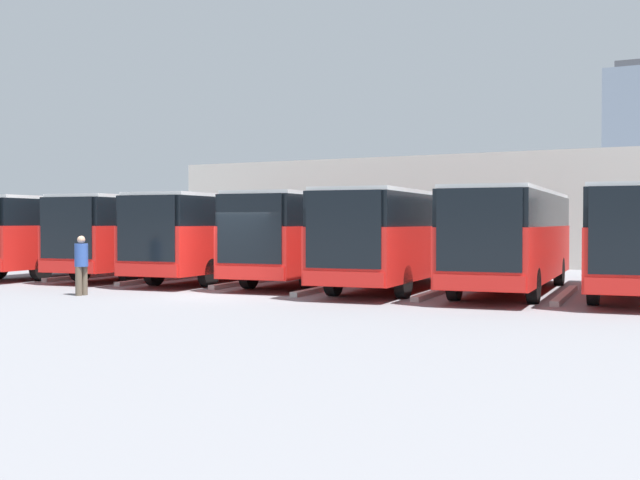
{
  "coord_description": "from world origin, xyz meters",
  "views": [
    {
      "loc": [
        -13.9,
        19.72,
        2.2
      ],
      "look_at": [
        -0.33,
        -5.39,
        1.56
      ],
      "focal_mm": 45.0,
      "sensor_mm": 36.0,
      "label": 1
    }
  ],
  "objects_px": {
    "bus_2": "(400,235)",
    "bus_4": "(228,233)",
    "bus_3": "(318,234)",
    "bus_1": "(512,235)",
    "pedestrian": "(81,263)",
    "bus_5": "(156,232)",
    "bus_0": "(639,236)",
    "bus_6": "(76,232)"
  },
  "relations": [
    {
      "from": "bus_2",
      "to": "bus_4",
      "type": "relative_size",
      "value": 1.0
    },
    {
      "from": "bus_3",
      "to": "bus_1",
      "type": "bearing_deg",
      "value": 169.11
    },
    {
      "from": "bus_1",
      "to": "bus_3",
      "type": "height_order",
      "value": "same"
    },
    {
      "from": "pedestrian",
      "to": "bus_5",
      "type": "bearing_deg",
      "value": 26.85
    },
    {
      "from": "bus_0",
      "to": "bus_1",
      "type": "height_order",
      "value": "same"
    },
    {
      "from": "bus_2",
      "to": "pedestrian",
      "type": "bearing_deg",
      "value": 36.71
    },
    {
      "from": "bus_1",
      "to": "bus_5",
      "type": "bearing_deg",
      "value": -7.39
    },
    {
      "from": "bus_5",
      "to": "bus_6",
      "type": "distance_m",
      "value": 3.71
    },
    {
      "from": "bus_4",
      "to": "bus_5",
      "type": "bearing_deg",
      "value": -8.41
    },
    {
      "from": "bus_1",
      "to": "bus_3",
      "type": "bearing_deg",
      "value": -10.89
    },
    {
      "from": "bus_5",
      "to": "pedestrian",
      "type": "height_order",
      "value": "bus_5"
    },
    {
      "from": "bus_6",
      "to": "pedestrian",
      "type": "bearing_deg",
      "value": 130.13
    },
    {
      "from": "bus_4",
      "to": "bus_5",
      "type": "relative_size",
      "value": 1.0
    },
    {
      "from": "pedestrian",
      "to": "bus_2",
      "type": "bearing_deg",
      "value": -45.14
    },
    {
      "from": "bus_3",
      "to": "bus_4",
      "type": "bearing_deg",
      "value": 0.63
    },
    {
      "from": "bus_0",
      "to": "bus_2",
      "type": "relative_size",
      "value": 1.0
    },
    {
      "from": "bus_3",
      "to": "pedestrian",
      "type": "xyz_separation_m",
      "value": [
        3.81,
        7.84,
        -0.82
      ]
    },
    {
      "from": "bus_6",
      "to": "pedestrian",
      "type": "distance_m",
      "value": 9.92
    },
    {
      "from": "bus_4",
      "to": "bus_2",
      "type": "bearing_deg",
      "value": 169.82
    },
    {
      "from": "bus_5",
      "to": "bus_6",
      "type": "height_order",
      "value": "same"
    },
    {
      "from": "bus_1",
      "to": "bus_6",
      "type": "relative_size",
      "value": 1.0
    },
    {
      "from": "bus_3",
      "to": "bus_5",
      "type": "xyz_separation_m",
      "value": [
        7.29,
        0.27,
        0.0
      ]
    },
    {
      "from": "bus_3",
      "to": "bus_2",
      "type": "bearing_deg",
      "value": 159.3
    },
    {
      "from": "bus_4",
      "to": "bus_3",
      "type": "bearing_deg",
      "value": -179.37
    },
    {
      "from": "bus_2",
      "to": "bus_4",
      "type": "bearing_deg",
      "value": -10.18
    },
    {
      "from": "bus_1",
      "to": "bus_3",
      "type": "xyz_separation_m",
      "value": [
        7.29,
        -0.62,
        0.0
      ]
    },
    {
      "from": "bus_1",
      "to": "bus_5",
      "type": "height_order",
      "value": "same"
    },
    {
      "from": "bus_1",
      "to": "bus_4",
      "type": "bearing_deg",
      "value": -7.05
    },
    {
      "from": "pedestrian",
      "to": "bus_4",
      "type": "bearing_deg",
      "value": 0.88
    },
    {
      "from": "bus_6",
      "to": "pedestrian",
      "type": "xyz_separation_m",
      "value": [
        -7.13,
        6.85,
        -0.82
      ]
    },
    {
      "from": "bus_0",
      "to": "bus_5",
      "type": "height_order",
      "value": "same"
    },
    {
      "from": "bus_0",
      "to": "bus_6",
      "type": "height_order",
      "value": "same"
    },
    {
      "from": "bus_5",
      "to": "bus_6",
      "type": "relative_size",
      "value": 1.0
    },
    {
      "from": "bus_3",
      "to": "bus_6",
      "type": "relative_size",
      "value": 1.0
    },
    {
      "from": "bus_5",
      "to": "bus_4",
      "type": "bearing_deg",
      "value": 171.59
    },
    {
      "from": "bus_3",
      "to": "bus_4",
      "type": "relative_size",
      "value": 1.0
    },
    {
      "from": "bus_2",
      "to": "pedestrian",
      "type": "relative_size",
      "value": 6.15
    },
    {
      "from": "bus_2",
      "to": "bus_4",
      "type": "xyz_separation_m",
      "value": [
        7.29,
        -0.53,
        0.0
      ]
    },
    {
      "from": "bus_1",
      "to": "pedestrian",
      "type": "xyz_separation_m",
      "value": [
        11.09,
        7.21,
        -0.82
      ]
    },
    {
      "from": "bus_5",
      "to": "pedestrian",
      "type": "bearing_deg",
      "value": 108.71
    },
    {
      "from": "bus_3",
      "to": "pedestrian",
      "type": "relative_size",
      "value": 6.15
    },
    {
      "from": "bus_0",
      "to": "bus_6",
      "type": "xyz_separation_m",
      "value": [
        21.86,
        0.93,
        0.0
      ]
    }
  ]
}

